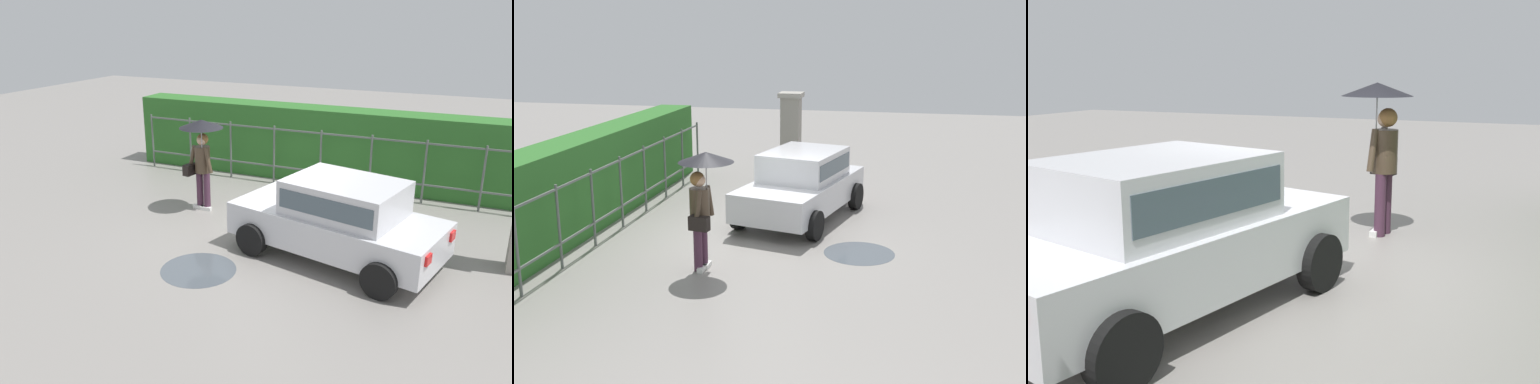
# 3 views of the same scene
# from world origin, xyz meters

# --- Properties ---
(ground_plane) EXTENTS (40.00, 40.00, 0.00)m
(ground_plane) POSITION_xyz_m (0.00, 0.00, 0.00)
(ground_plane) COLOR gray
(car) EXTENTS (3.98, 2.53, 1.48)m
(car) POSITION_xyz_m (1.65, -0.73, 0.80)
(car) COLOR silver
(car) RESTS_ON ground
(pedestrian) EXTENTS (0.94, 0.94, 2.06)m
(pedestrian) POSITION_xyz_m (-1.76, 0.38, 1.48)
(pedestrian) COLOR #47283D
(pedestrian) RESTS_ON ground
(gate_pillar) EXTENTS (0.60, 0.60, 2.42)m
(gate_pillar) POSITION_xyz_m (4.67, 0.08, 1.24)
(gate_pillar) COLOR gray
(gate_pillar) RESTS_ON ground
(fence_section) EXTENTS (9.91, 0.05, 1.50)m
(fence_section) POSITION_xyz_m (0.18, 2.81, 0.83)
(fence_section) COLOR #59605B
(fence_section) RESTS_ON ground
(hedge_row) EXTENTS (10.86, 0.90, 1.90)m
(hedge_row) POSITION_xyz_m (0.18, 3.59, 0.95)
(hedge_row) COLOR #2D6B28
(hedge_row) RESTS_ON ground
(puddle_near) EXTENTS (1.31, 1.31, 0.00)m
(puddle_near) POSITION_xyz_m (-0.41, -2.17, 0.00)
(puddle_near) COLOR #4C545B
(puddle_near) RESTS_ON ground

